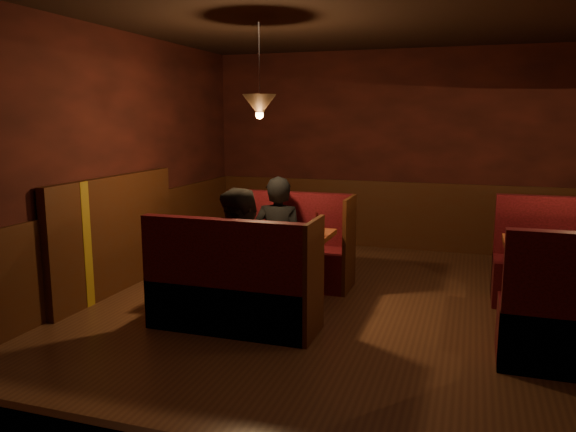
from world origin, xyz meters
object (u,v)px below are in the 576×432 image
(main_table, at_px, (262,249))
(diner_a, at_px, (278,217))
(main_bench_far, at_px, (288,254))
(main_bench_near, at_px, (232,295))
(second_bench_far, at_px, (574,273))
(diner_b, at_px, (242,239))

(main_table, bearing_deg, diner_a, 92.82)
(diner_a, bearing_deg, main_table, 86.54)
(main_bench_far, xyz_separation_m, diner_a, (-0.05, -0.20, 0.48))
(main_table, height_order, main_bench_near, main_bench_near)
(main_bench_near, bearing_deg, main_table, 91.22)
(main_bench_near, height_order, second_bench_far, second_bench_far)
(second_bench_far, distance_m, diner_a, 3.17)
(main_table, relative_size, diner_a, 0.87)
(diner_b, bearing_deg, main_table, 95.44)
(main_table, distance_m, diner_b, 0.65)
(second_bench_far, bearing_deg, main_table, -163.31)
(diner_b, bearing_deg, main_bench_near, -94.96)
(main_table, xyz_separation_m, diner_a, (-0.03, 0.60, 0.23))
(second_bench_far, relative_size, diner_a, 0.96)
(main_bench_far, xyz_separation_m, diner_b, (0.02, -1.41, 0.48))
(main_bench_far, bearing_deg, diner_a, -102.92)
(main_table, height_order, second_bench_far, second_bench_far)
(main_bench_far, relative_size, second_bench_far, 1.00)
(main_bench_far, distance_m, second_bench_far, 3.08)
(main_table, bearing_deg, main_bench_near, -88.78)
(main_bench_far, height_order, second_bench_far, second_bench_far)
(main_bench_near, distance_m, second_bench_far, 3.53)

